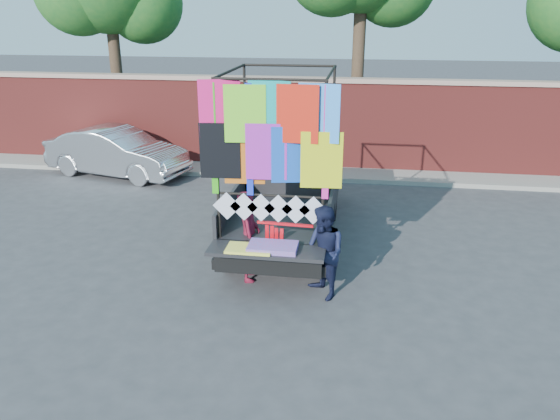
# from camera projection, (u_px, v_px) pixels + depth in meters

# --- Properties ---
(ground) EXTENTS (90.00, 90.00, 0.00)m
(ground) POSITION_uv_depth(u_px,v_px,m) (283.00, 278.00, 9.47)
(ground) COLOR #38383A
(ground) RESTS_ON ground
(brick_wall) EXTENTS (30.00, 0.45, 2.61)m
(brick_wall) POSITION_uv_depth(u_px,v_px,m) (319.00, 124.00, 15.50)
(brick_wall) COLOR maroon
(brick_wall) RESTS_ON ground
(curb) EXTENTS (30.00, 1.20, 0.12)m
(curb) POSITION_uv_depth(u_px,v_px,m) (316.00, 173.00, 15.29)
(curb) COLOR gray
(curb) RESTS_ON ground
(pickup_truck) EXTENTS (2.17, 5.46, 3.43)m
(pickup_truck) POSITION_uv_depth(u_px,v_px,m) (292.00, 189.00, 11.33)
(pickup_truck) COLOR black
(pickup_truck) RESTS_ON ground
(sedan) EXTENTS (4.24, 2.34, 1.33)m
(sedan) POSITION_uv_depth(u_px,v_px,m) (117.00, 152.00, 15.10)
(sedan) COLOR silver
(sedan) RESTS_ON ground
(woman) EXTENTS (0.47, 0.63, 1.58)m
(woman) POSITION_uv_depth(u_px,v_px,m) (249.00, 236.00, 9.19)
(woman) COLOR maroon
(woman) RESTS_ON ground
(man) EXTENTS (0.90, 0.94, 1.53)m
(man) POSITION_uv_depth(u_px,v_px,m) (324.00, 253.00, 8.60)
(man) COLOR #161A37
(man) RESTS_ON ground
(streamer_bundle) EXTENTS (0.92, 0.11, 0.64)m
(streamer_bundle) POSITION_uv_depth(u_px,v_px,m) (279.00, 235.00, 8.84)
(streamer_bundle) COLOR red
(streamer_bundle) RESTS_ON ground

